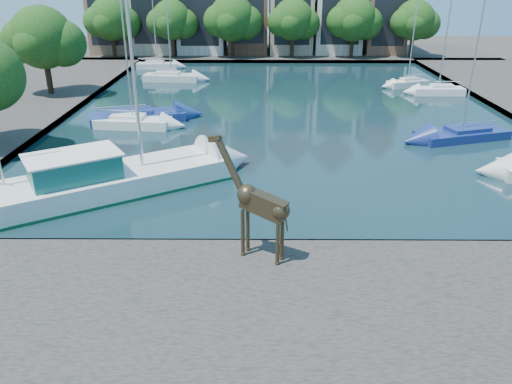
{
  "coord_description": "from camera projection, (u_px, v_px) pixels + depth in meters",
  "views": [
    {
      "loc": [
        -2.36,
        -18.65,
        10.87
      ],
      "look_at": [
        -2.49,
        -0.16,
        2.76
      ],
      "focal_mm": 35.0,
      "sensor_mm": 36.0,
      "label": 1
    }
  ],
  "objects": [
    {
      "name": "motorsailer",
      "position": [
        110.0,
        176.0,
        26.43
      ],
      "size": [
        12.16,
        9.46,
        12.44
      ],
      "color": "silver",
      "rests_on": "water_basin"
    },
    {
      "name": "sailboat_left_d",
      "position": [
        171.0,
        76.0,
        54.45
      ],
      "size": [
        6.08,
        2.53,
        8.33
      ],
      "color": "silver",
      "rests_on": "water_basin"
    },
    {
      "name": "left_quay",
      "position": [
        0.0,
        106.0,
        43.46
      ],
      "size": [
        14.0,
        52.0,
        0.5
      ],
      "primitive_type": "cube",
      "color": "#443F3B",
      "rests_on": "ground"
    },
    {
      "name": "sailboat_left_b",
      "position": [
        138.0,
        115.0,
        39.45
      ],
      "size": [
        7.69,
        4.55,
        11.37
      ],
      "color": "navy",
      "rests_on": "water_basin"
    },
    {
      "name": "near_quay",
      "position": [
        337.0,
        360.0,
        14.92
      ],
      "size": [
        50.0,
        14.0,
        0.5
      ],
      "primitive_type": "cube",
      "color": "#443F3B",
      "rests_on": "ground"
    },
    {
      "name": "sailboat_right_c",
      "position": [
        439.0,
        89.0,
        48.23
      ],
      "size": [
        4.8,
        1.71,
        10.64
      ],
      "color": "white",
      "rests_on": "water_basin"
    },
    {
      "name": "far_tree_east",
      "position": [
        354.0,
        20.0,
        65.49
      ],
      "size": [
        7.54,
        5.8,
        7.84
      ],
      "color": "#332114",
      "rests_on": "far_quay"
    },
    {
      "name": "far_quay",
      "position": [
        276.0,
        53.0,
        72.6
      ],
      "size": [
        60.0,
        16.0,
        0.5
      ],
      "primitive_type": "cube",
      "color": "#443F3B",
      "rests_on": "ground"
    },
    {
      "name": "giraffe_statue",
      "position": [
        257.0,
        203.0,
        19.03
      ],
      "size": [
        3.13,
        1.82,
        4.78
      ],
      "color": "#392E1C",
      "rests_on": "near_quay"
    },
    {
      "name": "townhouse_west_inner",
      "position": [
        202.0,
        1.0,
        69.8
      ],
      "size": [
        6.43,
        9.18,
        15.15
      ],
      "color": "silver",
      "rests_on": "far_quay"
    },
    {
      "name": "sailboat_left_e",
      "position": [
        157.0,
        64.0,
        61.56
      ],
      "size": [
        4.99,
        1.78,
        10.41
      ],
      "color": "silver",
      "rests_on": "water_basin"
    },
    {
      "name": "far_tree_far_west",
      "position": [
        112.0,
        20.0,
        65.71
      ],
      "size": [
        7.28,
        5.6,
        7.68
      ],
      "color": "#332114",
      "rests_on": "far_quay"
    },
    {
      "name": "sailboat_right_b",
      "position": [
        462.0,
        133.0,
        35.24
      ],
      "size": [
        6.96,
        4.13,
        10.4
      ],
      "color": "navy",
      "rests_on": "water_basin"
    },
    {
      "name": "side_tree_left_far",
      "position": [
        44.0,
        40.0,
        45.03
      ],
      "size": [
        7.28,
        5.6,
        7.88
      ],
      "color": "#332114",
      "rests_on": "left_quay"
    },
    {
      "name": "far_tree_west",
      "position": [
        172.0,
        21.0,
        65.71
      ],
      "size": [
        6.76,
        5.2,
        7.36
      ],
      "color": "#332114",
      "rests_on": "far_quay"
    },
    {
      "name": "ground",
      "position": [
        314.0,
        249.0,
        21.43
      ],
      "size": [
        160.0,
        160.0,
        0.0
      ],
      "primitive_type": "plane",
      "color": "#38332B",
      "rests_on": "ground"
    },
    {
      "name": "sailboat_right_d",
      "position": [
        408.0,
        82.0,
        51.54
      ],
      "size": [
        4.53,
        2.87,
        8.87
      ],
      "color": "silver",
      "rests_on": "water_basin"
    },
    {
      "name": "townhouse_west_end",
      "position": [
        113.0,
        1.0,
        69.88
      ],
      "size": [
        5.44,
        9.18,
        14.93
      ],
      "color": "#88644A",
      "rests_on": "far_quay"
    },
    {
      "name": "far_tree_far_east",
      "position": [
        415.0,
        22.0,
        65.5
      ],
      "size": [
        6.76,
        5.2,
        7.36
      ],
      "color": "#332114",
      "rests_on": "far_quay"
    },
    {
      "name": "sailboat_left_a",
      "position": [
        7.0,
        197.0,
        24.94
      ],
      "size": [
        5.59,
        2.54,
        9.06
      ],
      "color": "silver",
      "rests_on": "water_basin"
    },
    {
      "name": "far_tree_mid_east",
      "position": [
        293.0,
        21.0,
        65.58
      ],
      "size": [
        7.02,
        5.4,
        7.52
      ],
      "color": "#332114",
      "rests_on": "far_quay"
    },
    {
      "name": "far_tree_mid_west",
      "position": [
        233.0,
        20.0,
        65.57
      ],
      "size": [
        7.8,
        6.0,
        8.0
      ],
      "color": "#332114",
      "rests_on": "far_quay"
    },
    {
      "name": "water_basin",
      "position": [
        286.0,
        109.0,
        43.39
      ],
      "size": [
        38.0,
        50.0,
        0.08
      ],
      "primitive_type": "cube",
      "color": "black",
      "rests_on": "ground"
    },
    {
      "name": "sailboat_left_c",
      "position": [
        133.0,
        120.0,
        37.92
      ],
      "size": [
        5.8,
        2.5,
        10.47
      ],
      "color": "white",
      "rests_on": "water_basin"
    },
    {
      "name": "townhouse_east_end",
      "position": [
        384.0,
        3.0,
        69.74
      ],
      "size": [
        5.44,
        9.18,
        14.43
      ],
      "color": "brown",
      "rests_on": "far_quay"
    }
  ]
}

